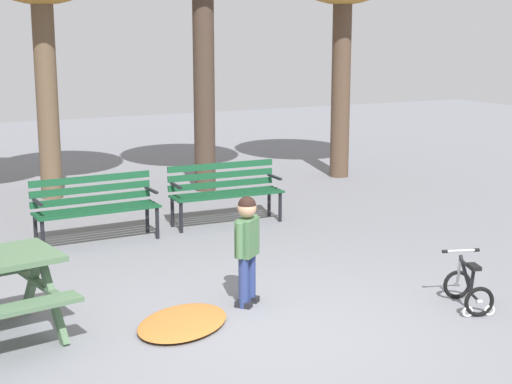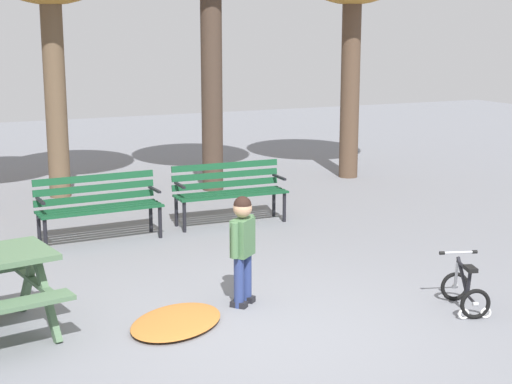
{
  "view_description": "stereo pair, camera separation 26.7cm",
  "coord_description": "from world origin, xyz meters",
  "px_view_note": "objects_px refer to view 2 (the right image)",
  "views": [
    {
      "loc": [
        -3.13,
        -5.88,
        2.7
      ],
      "look_at": [
        0.88,
        2.01,
        0.85
      ],
      "focal_mm": 54.57,
      "sensor_mm": 36.0,
      "label": 1
    },
    {
      "loc": [
        -2.89,
        -6.0,
        2.7
      ],
      "look_at": [
        0.88,
        2.01,
        0.85
      ],
      "focal_mm": 54.57,
      "sensor_mm": 36.0,
      "label": 2
    }
  ],
  "objects_px": {
    "child_standing": "(243,241)",
    "park_bench_far_left": "(98,202)",
    "park_bench_left": "(229,188)",
    "kids_bicycle": "(465,290)"
  },
  "relations": [
    {
      "from": "child_standing",
      "to": "park_bench_far_left",
      "type": "bearing_deg",
      "value": 103.09
    },
    {
      "from": "park_bench_left",
      "to": "child_standing",
      "type": "xyz_separation_m",
      "value": [
        -1.21,
        -3.15,
        0.15
      ]
    },
    {
      "from": "park_bench_left",
      "to": "child_standing",
      "type": "bearing_deg",
      "value": -110.94
    },
    {
      "from": "park_bench_far_left",
      "to": "park_bench_left",
      "type": "distance_m",
      "value": 1.91
    },
    {
      "from": "park_bench_far_left",
      "to": "child_standing",
      "type": "bearing_deg",
      "value": -76.91
    },
    {
      "from": "park_bench_left",
      "to": "child_standing",
      "type": "distance_m",
      "value": 3.38
    },
    {
      "from": "park_bench_far_left",
      "to": "kids_bicycle",
      "type": "xyz_separation_m",
      "value": [
        2.61,
        -4.08,
        -0.31
      ]
    },
    {
      "from": "park_bench_far_left",
      "to": "park_bench_left",
      "type": "xyz_separation_m",
      "value": [
        1.91,
        0.14,
        0.0
      ]
    },
    {
      "from": "park_bench_far_left",
      "to": "park_bench_left",
      "type": "height_order",
      "value": "same"
    },
    {
      "from": "child_standing",
      "to": "kids_bicycle",
      "type": "bearing_deg",
      "value": -29.1
    }
  ]
}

